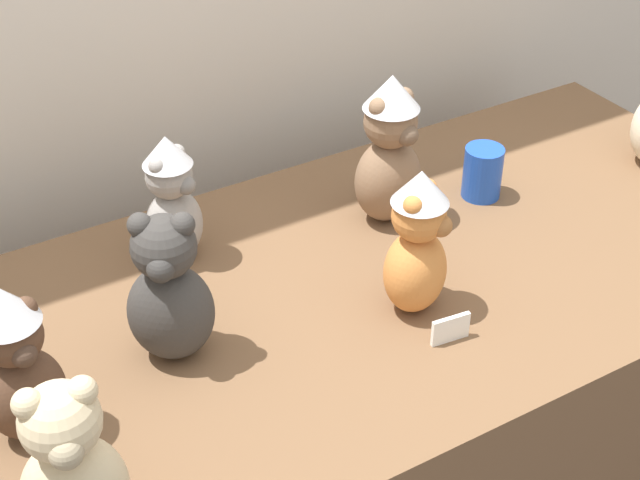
{
  "coord_description": "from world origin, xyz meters",
  "views": [
    {
      "loc": [
        -0.69,
        -0.91,
        1.83
      ],
      "look_at": [
        0.0,
        0.25,
        0.88
      ],
      "focal_mm": 53.74,
      "sensor_mm": 36.0,
      "label": 1
    }
  ],
  "objects": [
    {
      "name": "display_table",
      "position": [
        0.0,
        0.25,
        0.38
      ],
      "size": [
        1.99,
        0.83,
        0.76
      ],
      "primitive_type": "cube",
      "color": "brown",
      "rests_on": "ground_plane"
    },
    {
      "name": "teddy_bear_ash",
      "position": [
        -0.17,
        0.49,
        0.89
      ],
      "size": [
        0.15,
        0.14,
        0.26
      ],
      "rotation": [
        0.0,
        0.0,
        0.49
      ],
      "color": "gray",
      "rests_on": "display_table"
    },
    {
      "name": "teddy_bear_charcoal",
      "position": [
        -0.28,
        0.24,
        0.89
      ],
      "size": [
        0.18,
        0.17,
        0.28
      ],
      "rotation": [
        0.0,
        0.0,
        -0.52
      ],
      "color": "#383533",
      "rests_on": "display_table"
    },
    {
      "name": "teddy_bear_sand",
      "position": [
        -0.54,
        -0.03,
        0.89
      ],
      "size": [
        0.16,
        0.14,
        0.27
      ],
      "rotation": [
        0.0,
        0.0,
        -0.19
      ],
      "color": "#CCB78E",
      "rests_on": "display_table"
    },
    {
      "name": "teddy_bear_ginger",
      "position": [
        0.12,
        0.14,
        0.9
      ],
      "size": [
        0.16,
        0.16,
        0.28
      ],
      "rotation": [
        0.0,
        0.0,
        0.56
      ],
      "color": "#D17F3D",
      "rests_on": "display_table"
    },
    {
      "name": "teddy_bear_mocha",
      "position": [
        0.24,
        0.4,
        0.92
      ],
      "size": [
        0.16,
        0.14,
        0.31
      ],
      "rotation": [
        0.0,
        0.0,
        0.18
      ],
      "color": "#7F6047",
      "rests_on": "display_table"
    },
    {
      "name": "teddy_bear_cocoa",
      "position": [
        -0.54,
        0.19,
        0.9
      ],
      "size": [
        0.14,
        0.12,
        0.27
      ],
      "rotation": [
        0.0,
        0.0,
        0.14
      ],
      "color": "#4C3323",
      "rests_on": "display_table"
    },
    {
      "name": "party_cup_blue",
      "position": [
        0.46,
        0.37,
        0.82
      ],
      "size": [
        0.08,
        0.08,
        0.11
      ],
      "primitive_type": "cylinder",
      "color": "blue",
      "rests_on": "display_table"
    },
    {
      "name": "name_card_front_left",
      "position": [
        0.12,
        0.03,
        0.79
      ],
      "size": [
        0.07,
        0.02,
        0.05
      ],
      "primitive_type": "cube",
      "rotation": [
        0.0,
        0.0,
        -0.12
      ],
      "color": "white",
      "rests_on": "display_table"
    }
  ]
}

